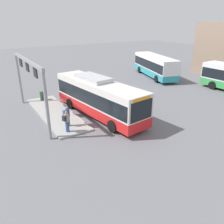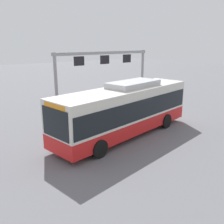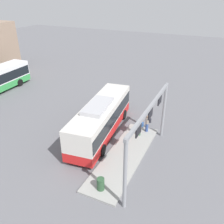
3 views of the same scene
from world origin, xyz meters
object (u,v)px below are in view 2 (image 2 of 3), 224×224
Objects in this scene: bus_main at (125,108)px; trash_bin at (153,102)px; person_boarding at (68,113)px; person_waiting_near at (83,112)px.

trash_bin is (-6.45, -3.26, -1.20)m from bus_main.
person_boarding and person_waiting_near have the same top height.
person_boarding is at bearing -69.37° from bus_main.
bus_main is at bearing 14.19° from person_waiting_near.
person_boarding is 1.04m from person_waiting_near.
person_boarding is at bearing -117.35° from person_waiting_near.
person_waiting_near is at bearing -1.02° from trash_bin.
bus_main is 7.32m from trash_bin.
person_boarding reaches higher than trash_bin.
person_boarding is 1.00× the size of person_waiting_near.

